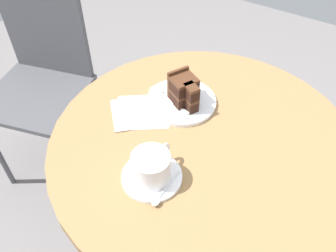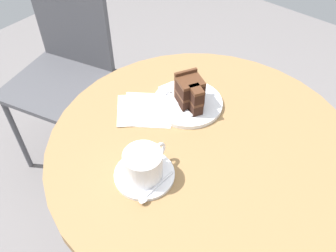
% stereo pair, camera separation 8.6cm
% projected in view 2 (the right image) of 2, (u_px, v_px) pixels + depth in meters
% --- Properties ---
extents(cafe_table, '(0.81, 0.81, 0.74)m').
position_uv_depth(cafe_table, '(201.00, 171.00, 1.00)').
color(cafe_table, olive).
rests_on(cafe_table, ground).
extents(saucer, '(0.14, 0.14, 0.01)m').
position_uv_depth(saucer, '(144.00, 174.00, 0.84)').
color(saucer, white).
rests_on(saucer, cafe_table).
extents(coffee_cup, '(0.12, 0.09, 0.07)m').
position_uv_depth(coffee_cup, '(144.00, 164.00, 0.81)').
color(coffee_cup, white).
rests_on(coffee_cup, saucer).
extents(teaspoon, '(0.11, 0.02, 0.00)m').
position_uv_depth(teaspoon, '(151.00, 190.00, 0.80)').
color(teaspoon, silver).
rests_on(teaspoon, saucer).
extents(cake_plate, '(0.20, 0.20, 0.01)m').
position_uv_depth(cake_plate, '(187.00, 103.00, 1.01)').
color(cake_plate, white).
rests_on(cake_plate, cafe_table).
extents(cake_slice, '(0.09, 0.10, 0.09)m').
position_uv_depth(cake_slice, '(190.00, 92.00, 0.97)').
color(cake_slice, black).
rests_on(cake_slice, cake_plate).
extents(fork, '(0.06, 0.15, 0.00)m').
position_uv_depth(fork, '(172.00, 97.00, 1.01)').
color(fork, silver).
rests_on(fork, cake_plate).
extents(napkin, '(0.20, 0.20, 0.00)m').
position_uv_depth(napkin, '(144.00, 110.00, 1.00)').
color(napkin, silver).
rests_on(napkin, cafe_table).
extents(cafe_chair, '(0.47, 0.47, 0.91)m').
position_uv_depth(cafe_chair, '(65.00, 57.00, 1.51)').
color(cafe_chair, '#4C4C51').
rests_on(cafe_chair, ground).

